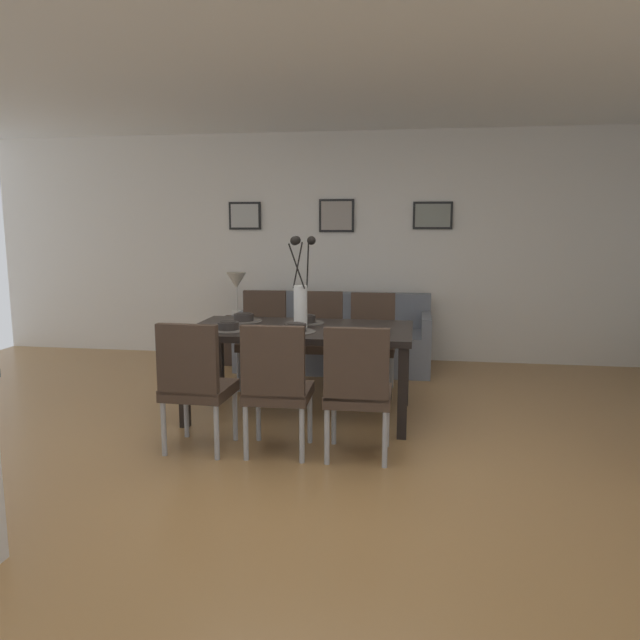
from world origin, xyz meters
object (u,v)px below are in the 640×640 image
Objects in this scene: centerpiece_vase at (301,293)px; framed_picture_center at (337,216)px; bowl_far_left at (295,327)px; framed_picture_left at (245,216)px; dining_chair_mid_left at (358,386)px; dining_chair_near_right at (263,334)px; bowl_near_right at (244,317)px; side_table at (238,340)px; dining_chair_near_left at (195,380)px; dining_chair_far_right at (320,335)px; table_lamp at (237,285)px; dining_chair_far_left at (276,383)px; bowl_near_left at (228,325)px; sofa at (335,342)px; bowl_far_right at (305,318)px; dining_table at (301,336)px; dining_chair_mid_right at (372,337)px; framed_picture_right at (433,215)px.

framed_picture_center is at bearing 90.02° from centerpiece_vase.
framed_picture_left is (-1.08, 2.45, 0.88)m from bowl_far_left.
dining_chair_mid_left is 2.42× the size of framed_picture_left.
bowl_far_left is at bearing -90.00° from framed_picture_center.
bowl_near_right is (0.00, -0.68, 0.27)m from dining_chair_near_right.
dining_chair_mid_left reaches higher than side_table.
dining_chair_near_left is 3.39m from framed_picture_left.
bowl_far_left is 2.60m from framed_picture_center.
dining_chair_far_right is (0.56, 0.02, 0.00)m from dining_chair_near_right.
dining_chair_mid_left is at bearing 1.69° from dining_chair_near_left.
table_lamp reaches higher than dining_chair_near_right.
side_table is 1.82m from framed_picture_center.
dining_chair_far_left is 1.80× the size of table_lamp.
framed_picture_left reaches higher than bowl_near_left.
dining_chair_near_left reaches higher than sofa.
centerpiece_vase is (-0.01, -0.92, 0.51)m from dining_chair_far_right.
framed_picture_left is (-0.54, 2.45, 0.88)m from bowl_near_left.
dining_chair_mid_left reaches higher than sofa.
bowl_far_right is 2.19m from framed_picture_center.
dining_chair_near_right is 1.17m from centerpiece_vase.
bowl_near_left is at bearing -102.43° from framed_picture_center.
bowl_near_right is at bearing -105.05° from framed_picture_center.
dining_chair_far_right is 5.41× the size of bowl_far_left.
dining_chair_near_right is 0.73m from bowl_near_right.
dining_chair_mid_left is 1.31m from bowl_near_left.
centerpiece_vase reaches higher than bowl_far_right.
sofa is (0.05, 1.75, -0.39)m from dining_table.
dining_chair_far_right is at bearing 72.50° from dining_chair_near_left.
dining_chair_mid_left and dining_chair_mid_right have the same top height.
sofa is at bearing 88.99° from dining_chair_far_left.
framed_picture_left reaches higher than dining_chair_mid_left.
bowl_far_right is at bearing 116.53° from dining_chair_mid_left.
sofa is (0.05, 1.97, -0.50)m from bowl_far_left.
centerpiece_vase is at bearing -120.57° from dining_chair_mid_right.
sofa is at bearing -84.07° from framed_picture_center.
centerpiece_vase is 0.33m from bowl_far_left.
dining_chair_near_left is 1.30m from bowl_far_right.
dining_chair_near_left is 3.73m from framed_picture_right.
centerpiece_vase reaches higher than dining_chair_far_right.
dining_chair_far_left is 1.27m from bowl_near_right.
dining_chair_mid_right is 2.29× the size of framed_picture_center.
dining_chair_near_right is 1.84m from framed_picture_left.
framed_picture_right reaches higher than sofa.
dining_chair_near_right is 1.27m from bowl_far_left.
sofa is (0.61, 2.67, -0.23)m from dining_chair_near_left.
dining_table is 2.44m from framed_picture_center.
dining_chair_far_right reaches higher than bowl_far_right.
framed_picture_right is (1.07, 1.31, 1.15)m from dining_chair_far_right.
dining_chair_near_right is at bearing -178.14° from dining_chair_far_right.
dining_chair_mid_right is at bearing -1.28° from dining_chair_near_right.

